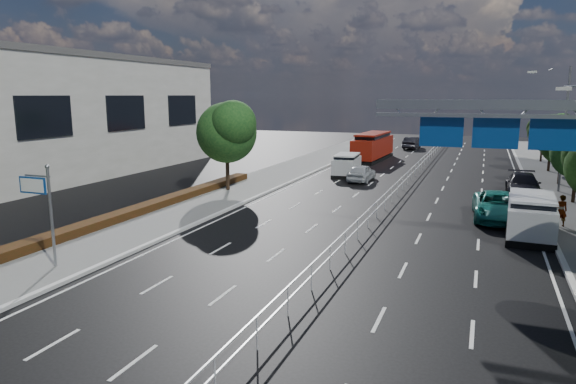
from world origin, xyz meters
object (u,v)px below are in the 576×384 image
(near_car_dark, at_px, (412,143))
(pedestrian_a, at_px, (561,211))
(red_bus, at_px, (373,146))
(near_car_silver, at_px, (362,173))
(parked_car_teal, at_px, (498,206))
(toilet_sign, at_px, (41,198))
(overhead_gantry, at_px, (514,127))
(white_minivan, at_px, (347,165))
(parked_car_dark, at_px, (523,185))
(silver_minivan, at_px, (531,216))

(near_car_dark, xyz_separation_m, pedestrian_a, (13.05, -39.51, 0.21))
(red_bus, relative_size, near_car_silver, 2.40)
(red_bus, xyz_separation_m, parked_car_teal, (12.38, -24.80, -0.77))
(toilet_sign, height_order, overhead_gantry, overhead_gantry)
(red_bus, xyz_separation_m, near_car_silver, (2.11, -14.49, -0.84))
(white_minivan, height_order, red_bus, red_bus)
(parked_car_dark, bearing_deg, parked_car_teal, -102.71)
(overhead_gantry, xyz_separation_m, silver_minivan, (1.23, 2.36, -4.56))
(toilet_sign, bearing_deg, parked_car_teal, 41.92)
(white_minivan, bearing_deg, overhead_gantry, -60.27)
(white_minivan, height_order, parked_car_teal, white_minivan)
(toilet_sign, relative_size, white_minivan, 0.94)
(toilet_sign, relative_size, red_bus, 0.43)
(near_car_dark, xyz_separation_m, parked_car_dark, (11.75, -30.26, 0.00))
(overhead_gantry, bearing_deg, near_car_silver, 123.43)
(red_bus, relative_size, pedestrian_a, 5.91)
(near_car_silver, height_order, silver_minivan, silver_minivan)
(silver_minivan, bearing_deg, toilet_sign, -144.30)
(overhead_gantry, distance_m, pedestrian_a, 7.15)
(red_bus, bearing_deg, parked_car_dark, -46.68)
(white_minivan, distance_m, parked_car_dark, 14.65)
(pedestrian_a, bearing_deg, parked_car_teal, -30.53)
(overhead_gantry, distance_m, near_car_dark, 45.57)
(overhead_gantry, height_order, near_car_silver, overhead_gantry)
(parked_car_teal, distance_m, parked_car_dark, 8.48)
(silver_minivan, distance_m, parked_car_dark, 11.55)
(toilet_sign, xyz_separation_m, parked_car_teal, (17.45, 15.67, -2.16))
(silver_minivan, relative_size, parked_car_dark, 0.97)
(overhead_gantry, height_order, parked_car_teal, overhead_gantry)
(toilet_sign, distance_m, red_bus, 40.81)
(pedestrian_a, bearing_deg, white_minivan, -55.02)
(red_bus, distance_m, parked_car_dark, 21.78)
(white_minivan, distance_m, silver_minivan, 21.00)
(overhead_gantry, xyz_separation_m, parked_car_dark, (1.56, 13.90, -4.82))
(toilet_sign, height_order, white_minivan, toilet_sign)
(near_car_dark, bearing_deg, white_minivan, 89.27)
(near_car_silver, bearing_deg, toilet_sign, 76.57)
(white_minivan, xyz_separation_m, pedestrian_a, (15.26, -13.68, 0.04))
(near_car_dark, height_order, parked_car_teal, parked_car_teal)
(silver_minivan, xyz_separation_m, parked_car_teal, (-1.47, 3.26, -0.26))
(near_car_silver, relative_size, near_car_dark, 0.89)
(toilet_sign, height_order, parked_car_dark, toilet_sign)
(white_minivan, relative_size, silver_minivan, 0.89)
(overhead_gantry, relative_size, near_car_dark, 2.16)
(silver_minivan, xyz_separation_m, pedestrian_a, (1.63, 2.29, -0.06))
(pedestrian_a, bearing_deg, overhead_gantry, 45.25)
(overhead_gantry, distance_m, silver_minivan, 5.28)
(white_minivan, height_order, parked_car_dark, white_minivan)
(parked_car_teal, bearing_deg, near_car_dark, 101.53)
(near_car_dark, distance_m, silver_minivan, 43.33)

